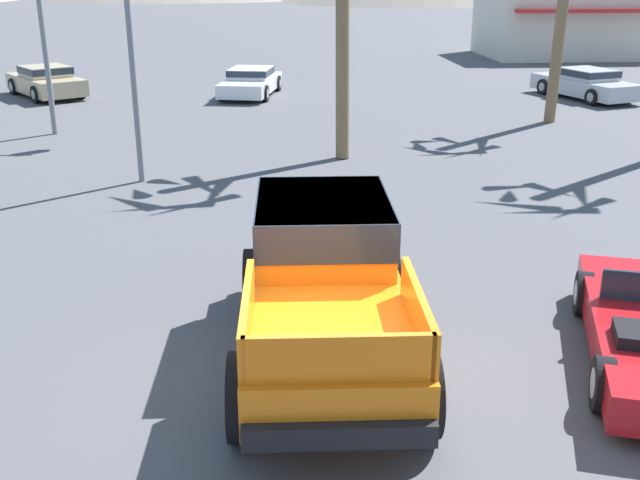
% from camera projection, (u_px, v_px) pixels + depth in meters
% --- Properties ---
extents(ground_plane, '(320.00, 320.00, 0.00)m').
position_uv_depth(ground_plane, '(331.00, 381.00, 9.20)').
color(ground_plane, '#4C4C51').
extents(orange_pickup_truck, '(2.38, 5.31, 1.92)m').
position_uv_depth(orange_pickup_truck, '(325.00, 273.00, 9.57)').
color(orange_pickup_truck, orange).
rests_on(orange_pickup_truck, ground_plane).
extents(parked_car_tan, '(3.85, 4.50, 1.20)m').
position_uv_depth(parked_car_tan, '(46.00, 81.00, 29.45)').
color(parked_car_tan, tan).
rests_on(parked_car_tan, ground_plane).
extents(parked_car_white, '(2.61, 4.67, 1.08)m').
position_uv_depth(parked_car_white, '(251.00, 81.00, 29.77)').
color(parked_car_white, white).
rests_on(parked_car_white, ground_plane).
extents(parked_car_silver, '(3.02, 4.85, 1.15)m').
position_uv_depth(parked_car_silver, '(585.00, 83.00, 29.04)').
color(parked_car_silver, '#B7BABF').
rests_on(parked_car_silver, ground_plane).
extents(traffic_light_main, '(3.74, 0.38, 5.58)m').
position_uv_depth(traffic_light_main, '(89.00, 1.00, 21.74)').
color(traffic_light_main, slate).
rests_on(traffic_light_main, ground_plane).
extents(storefront_building, '(8.96, 7.15, 3.76)m').
position_uv_depth(storefront_building, '(564.00, 22.00, 42.89)').
color(storefront_building, beige).
rests_on(storefront_building, ground_plane).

